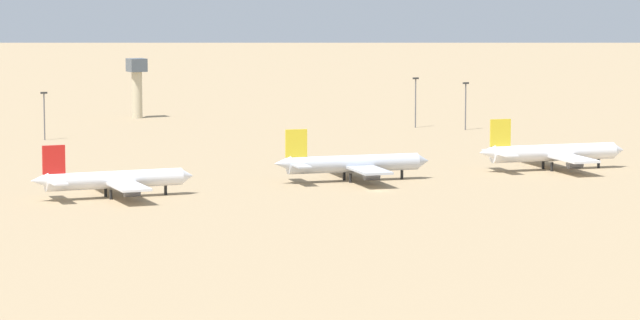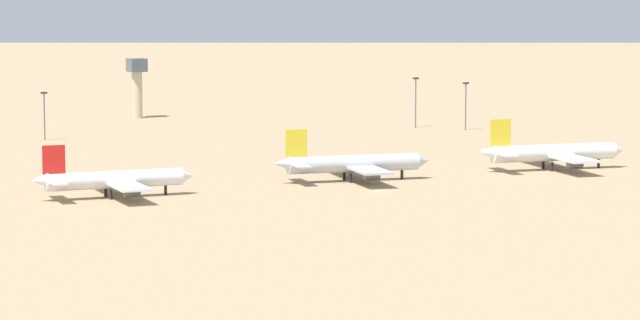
{
  "view_description": "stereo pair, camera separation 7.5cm",
  "coord_description": "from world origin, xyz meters",
  "px_view_note": "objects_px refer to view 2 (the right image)",
  "views": [
    {
      "loc": [
        -160.79,
        -287.65,
        45.3
      ],
      "look_at": [
        -9.28,
        8.38,
        6.0
      ],
      "focal_mm": 90.9,
      "sensor_mm": 36.0,
      "label": 1
    },
    {
      "loc": [
        -160.72,
        -287.68,
        45.3
      ],
      "look_at": [
        -9.28,
        8.38,
        6.0
      ],
      "focal_mm": 90.9,
      "sensor_mm": 36.0,
      "label": 2
    }
  ],
  "objects_px": {
    "parked_jet_yellow_3": "(352,164)",
    "light_pole_west": "(466,102)",
    "light_pole_mid": "(416,98)",
    "light_pole_east": "(44,112)",
    "control_tower": "(137,82)",
    "parked_jet_yellow_4": "(552,153)",
    "parked_jet_red_2": "(113,180)"
  },
  "relations": [
    {
      "from": "parked_jet_yellow_3",
      "to": "light_pole_west",
      "type": "distance_m",
      "value": 116.71
    },
    {
      "from": "light_pole_mid",
      "to": "light_pole_east",
      "type": "bearing_deg",
      "value": 171.57
    },
    {
      "from": "light_pole_west",
      "to": "light_pole_east",
      "type": "distance_m",
      "value": 117.78
    },
    {
      "from": "parked_jet_yellow_3",
      "to": "control_tower",
      "type": "height_order",
      "value": "control_tower"
    },
    {
      "from": "control_tower",
      "to": "light_pole_east",
      "type": "height_order",
      "value": "control_tower"
    },
    {
      "from": "parked_jet_yellow_4",
      "to": "light_pole_west",
      "type": "relative_size",
      "value": 2.66
    },
    {
      "from": "light_pole_east",
      "to": "parked_jet_red_2",
      "type": "bearing_deg",
      "value": -100.75
    },
    {
      "from": "light_pole_west",
      "to": "light_pole_east",
      "type": "height_order",
      "value": "light_pole_west"
    },
    {
      "from": "parked_jet_yellow_4",
      "to": "control_tower",
      "type": "distance_m",
      "value": 168.48
    },
    {
      "from": "light_pole_west",
      "to": "parked_jet_red_2",
      "type": "bearing_deg",
      "value": -148.18
    },
    {
      "from": "parked_jet_yellow_4",
      "to": "parked_jet_red_2",
      "type": "bearing_deg",
      "value": -172.08
    },
    {
      "from": "parked_jet_yellow_3",
      "to": "control_tower",
      "type": "relative_size",
      "value": 1.92
    },
    {
      "from": "parked_jet_yellow_4",
      "to": "control_tower",
      "type": "xyz_separation_m",
      "value": [
        -37.99,
        163.99,
        7.08
      ]
    },
    {
      "from": "parked_jet_yellow_4",
      "to": "light_pole_east",
      "type": "height_order",
      "value": "light_pole_east"
    },
    {
      "from": "parked_jet_red_2",
      "to": "light_pole_east",
      "type": "height_order",
      "value": "light_pole_east"
    },
    {
      "from": "parked_jet_yellow_4",
      "to": "parked_jet_yellow_3",
      "type": "bearing_deg",
      "value": -174.39
    },
    {
      "from": "light_pole_west",
      "to": "light_pole_mid",
      "type": "bearing_deg",
      "value": 126.13
    },
    {
      "from": "parked_jet_red_2",
      "to": "parked_jet_yellow_4",
      "type": "relative_size",
      "value": 0.93
    },
    {
      "from": "light_pole_east",
      "to": "light_pole_mid",
      "type": "bearing_deg",
      "value": -8.43
    },
    {
      "from": "control_tower",
      "to": "light_pole_mid",
      "type": "bearing_deg",
      "value": -46.91
    },
    {
      "from": "control_tower",
      "to": "light_pole_east",
      "type": "bearing_deg",
      "value": -132.37
    },
    {
      "from": "control_tower",
      "to": "light_pole_east",
      "type": "relative_size",
      "value": 1.42
    },
    {
      "from": "parked_jet_yellow_4",
      "to": "light_pole_east",
      "type": "xyz_separation_m",
      "value": [
        -82.76,
        114.9,
        3.68
      ]
    },
    {
      "from": "light_pole_west",
      "to": "light_pole_mid",
      "type": "xyz_separation_m",
      "value": [
        -9.09,
        12.44,
        0.47
      ]
    },
    {
      "from": "light_pole_west",
      "to": "parked_jet_yellow_4",
      "type": "bearing_deg",
      "value": -110.01
    },
    {
      "from": "parked_jet_yellow_3",
      "to": "control_tower",
      "type": "xyz_separation_m",
      "value": [
        11.75,
        160.71,
        7.2
      ]
    },
    {
      "from": "parked_jet_red_2",
      "to": "control_tower",
      "type": "relative_size",
      "value": 1.83
    },
    {
      "from": "light_pole_west",
      "to": "parked_jet_yellow_3",
      "type": "bearing_deg",
      "value": -134.24
    },
    {
      "from": "control_tower",
      "to": "light_pole_west",
      "type": "relative_size",
      "value": 1.34
    },
    {
      "from": "parked_jet_yellow_3",
      "to": "light_pole_mid",
      "type": "distance_m",
      "value": 120.26
    },
    {
      "from": "light_pole_west",
      "to": "light_pole_mid",
      "type": "relative_size",
      "value": 0.94
    },
    {
      "from": "light_pole_west",
      "to": "light_pole_mid",
      "type": "height_order",
      "value": "light_pole_mid"
    }
  ]
}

